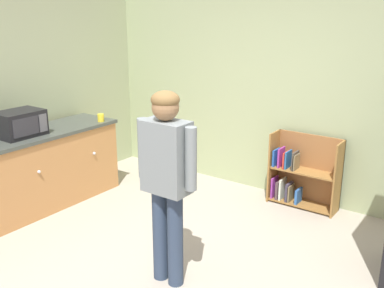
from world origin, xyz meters
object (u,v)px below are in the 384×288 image
at_px(bookshelf, 301,175).
at_px(standing_person, 167,172).
at_px(yellow_cup, 101,118).
at_px(kitchen_counter, 23,175).
at_px(microwave, 20,124).

bearing_deg(bookshelf, standing_person, -97.80).
relative_size(bookshelf, yellow_cup, 8.95).
distance_m(kitchen_counter, bookshelf, 3.19).
bearing_deg(microwave, standing_person, -3.69).
relative_size(kitchen_counter, microwave, 5.01).
bearing_deg(kitchen_counter, yellow_cup, 77.30).
relative_size(kitchen_counter, standing_person, 1.46).
bearing_deg(microwave, yellow_cup, 76.99).
height_order(bookshelf, standing_person, standing_person).
height_order(kitchen_counter, microwave, microwave).
height_order(standing_person, yellow_cup, standing_person).
height_order(bookshelf, microwave, microwave).
xyz_separation_m(standing_person, microwave, (-2.16, 0.14, 0.05)).
distance_m(bookshelf, yellow_cup, 2.52).
distance_m(standing_person, microwave, 2.17).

